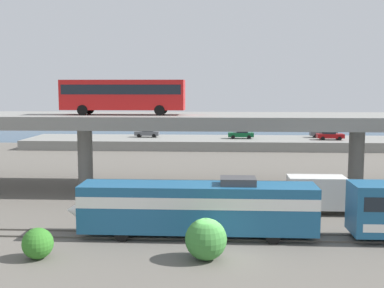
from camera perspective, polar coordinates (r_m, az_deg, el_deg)
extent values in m
plane|color=#605B54|center=(30.63, 3.03, -12.96)|extent=(260.00, 260.00, 0.00)
cube|color=#59544C|center=(33.66, 3.04, -11.03)|extent=(110.00, 0.12, 0.12)
cube|color=#59544C|center=(35.15, 3.05, -10.27)|extent=(110.00, 0.12, 0.12)
cube|color=#1E5984|center=(33.89, 0.66, -7.35)|extent=(16.09, 3.00, 3.20)
cube|color=white|center=(33.76, 0.66, -6.40)|extent=(16.09, 3.04, 0.77)
cone|color=white|center=(35.24, -12.64, -7.51)|extent=(2.19, 2.85, 2.85)
cube|color=black|center=(34.55, -10.05, -5.66)|extent=(2.19, 2.70, 1.02)
cube|color=#3F3F42|center=(33.49, 5.37, -4.31)|extent=(2.40, 1.80, 0.50)
cylinder|color=black|center=(33.62, -8.19, -10.37)|extent=(0.96, 0.18, 0.96)
cylinder|color=black|center=(36.16, -7.34, -9.13)|extent=(0.96, 0.18, 0.96)
cylinder|color=black|center=(33.18, 9.41, -10.62)|extent=(0.96, 0.18, 0.96)
cylinder|color=black|center=(35.76, 8.93, -9.34)|extent=(0.96, 0.18, 0.96)
cube|color=gray|center=(48.97, 3.14, 2.72)|extent=(96.00, 10.40, 1.25)
cylinder|color=gray|center=(51.22, -12.29, -1.51)|extent=(1.50, 1.50, 6.32)
cylinder|color=gray|center=(51.20, 18.53, -1.71)|extent=(1.50, 1.50, 6.32)
cube|color=red|center=(48.59, -8.01, 5.67)|extent=(12.00, 2.55, 2.90)
cube|color=black|center=(48.59, -8.02, 6.29)|extent=(11.52, 2.59, 0.93)
cube|color=black|center=(47.79, -0.96, 6.14)|extent=(0.08, 2.30, 1.74)
cylinder|color=black|center=(49.26, -3.45, 4.05)|extent=(1.00, 0.26, 1.00)
cylinder|color=black|center=(46.85, -3.79, 3.92)|extent=(1.00, 0.26, 1.00)
cylinder|color=black|center=(50.66, -11.86, 3.99)|extent=(1.00, 0.26, 1.00)
cylinder|color=black|center=(48.32, -12.60, 3.85)|extent=(1.00, 0.26, 1.00)
cube|color=silver|center=(42.36, 18.89, -5.76)|extent=(2.00, 2.30, 2.00)
cube|color=silver|center=(41.49, 14.23, -5.44)|extent=(4.60, 2.30, 2.60)
cylinder|color=black|center=(43.53, 18.08, -6.76)|extent=(0.88, 0.28, 0.88)
cylinder|color=black|center=(41.48, 18.85, -7.44)|extent=(0.88, 0.28, 0.88)
cylinder|color=black|center=(42.64, 12.56, -6.86)|extent=(0.88, 0.28, 0.88)
cylinder|color=black|center=(40.55, 13.06, -7.57)|extent=(0.88, 0.28, 0.88)
cube|color=gray|center=(84.39, 3.14, 0.15)|extent=(65.69, 12.16, 1.57)
cube|color=#515459|center=(88.24, 14.99, 1.16)|extent=(4.58, 1.73, 0.70)
cube|color=#1E232B|center=(88.24, 15.15, 1.54)|extent=(2.01, 1.52, 0.48)
cylinder|color=black|center=(87.19, 14.18, 0.89)|extent=(0.64, 0.20, 0.64)
cylinder|color=black|center=(88.80, 13.98, 1.00)|extent=(0.64, 0.20, 0.64)
cylinder|color=black|center=(87.78, 16.00, 0.88)|extent=(0.64, 0.20, 0.64)
cylinder|color=black|center=(89.37, 15.77, 0.98)|extent=(0.64, 0.20, 0.64)
cube|color=#0C4C26|center=(83.89, 5.69, 1.08)|extent=(4.31, 1.81, 0.70)
cube|color=#1E232B|center=(83.84, 5.84, 1.49)|extent=(1.90, 1.60, 0.48)
cylinder|color=black|center=(83.02, 4.79, 0.79)|extent=(0.64, 0.20, 0.64)
cylinder|color=black|center=(84.73, 4.76, 0.91)|extent=(0.64, 0.20, 0.64)
cylinder|color=black|center=(83.13, 6.63, 0.78)|extent=(0.64, 0.20, 0.64)
cylinder|color=black|center=(84.85, 6.56, 0.90)|extent=(0.64, 0.20, 0.64)
cube|color=maroon|center=(84.54, 15.75, 0.91)|extent=(4.38, 1.80, 0.70)
cube|color=#1E232B|center=(84.44, 15.61, 1.31)|extent=(1.93, 1.58, 0.48)
cylinder|color=black|center=(85.71, 16.50, 0.73)|extent=(0.64, 0.20, 0.64)
cylinder|color=black|center=(84.05, 16.77, 0.61)|extent=(0.64, 0.20, 0.64)
cylinder|color=black|center=(85.12, 14.72, 0.74)|extent=(0.64, 0.20, 0.64)
cylinder|color=black|center=(83.46, 14.96, 0.62)|extent=(0.64, 0.20, 0.64)
cube|color=#515459|center=(86.27, -5.25, 1.24)|extent=(4.24, 1.79, 0.70)
cube|color=#1E232B|center=(86.19, -5.11, 1.63)|extent=(1.87, 1.57, 0.48)
cylinder|color=black|center=(85.68, -6.20, 0.96)|extent=(0.64, 0.20, 0.64)
cylinder|color=black|center=(87.34, -6.02, 1.07)|extent=(0.64, 0.20, 0.64)
cylinder|color=black|center=(85.29, -4.45, 0.95)|extent=(0.64, 0.20, 0.64)
cylinder|color=black|center=(86.96, -4.31, 1.06)|extent=(0.64, 0.20, 0.64)
cube|color=navy|center=(107.35, 3.15, 1.11)|extent=(140.00, 36.00, 0.01)
sphere|color=#327826|center=(31.41, -17.48, -10.95)|extent=(1.88, 1.88, 1.88)
sphere|color=#3A7F36|center=(29.77, 1.63, -10.99)|extent=(2.51, 2.51, 2.51)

